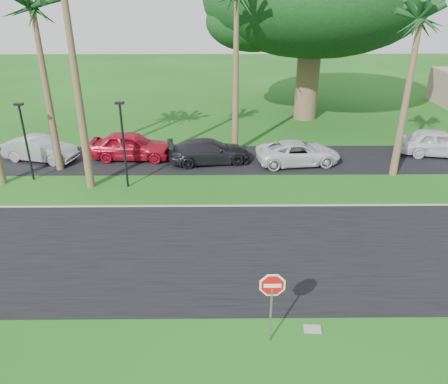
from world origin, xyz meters
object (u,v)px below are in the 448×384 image
(stop_sign_near, at_px, (272,294))
(car_pickup, at_px, (439,143))
(car_red, at_px, (131,146))
(car_dark, at_px, (209,151))
(car_minivan, at_px, (298,153))
(car_silver, at_px, (40,149))

(stop_sign_near, bearing_deg, car_pickup, 52.36)
(stop_sign_near, height_order, car_red, stop_sign_near)
(car_red, relative_size, car_dark, 1.01)
(car_red, distance_m, car_dark, 4.95)
(stop_sign_near, relative_size, car_red, 0.52)
(stop_sign_near, xyz_separation_m, car_pickup, (12.43, 16.12, -0.93))
(stop_sign_near, distance_m, car_pickup, 20.37)
(car_minivan, bearing_deg, car_red, 77.29)
(stop_sign_near, xyz_separation_m, car_dark, (-2.13, 14.99, -1.05))
(car_minivan, bearing_deg, car_dark, 80.02)
(car_pickup, bearing_deg, stop_sign_near, 151.66)
(car_red, height_order, car_pickup, car_red)
(stop_sign_near, bearing_deg, car_dark, 98.08)
(stop_sign_near, xyz_separation_m, car_minivan, (3.27, 14.75, -1.07))
(car_silver, relative_size, car_minivan, 0.90)
(car_silver, bearing_deg, car_pickup, -73.75)
(car_silver, bearing_deg, car_red, -72.53)
(car_minivan, height_order, car_pickup, car_pickup)
(stop_sign_near, relative_size, car_dark, 0.52)
(stop_sign_near, distance_m, car_silver, 19.95)
(car_red, distance_m, car_pickup, 19.46)
(car_silver, distance_m, car_dark, 10.48)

